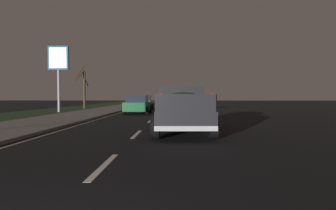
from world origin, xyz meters
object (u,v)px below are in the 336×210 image
(sedan_blue, at_px, (178,101))
(bare_tree_far, at_px, (84,88))
(gas_price_sign, at_px, (58,63))
(sedan_tan, at_px, (143,103))
(sedan_white, at_px, (180,103))
(pickup_truck, at_px, (182,108))
(sedan_green, at_px, (138,104))

(sedan_blue, distance_m, bare_tree_far, 13.41)
(gas_price_sign, bearing_deg, sedan_blue, -37.14)
(sedan_blue, xyz_separation_m, sedan_tan, (-10.17, 3.86, 0.00))
(sedan_blue, bearing_deg, gas_price_sign, 142.86)
(sedan_white, bearing_deg, gas_price_sign, 98.91)
(pickup_truck, bearing_deg, sedan_tan, 10.75)
(sedan_white, distance_m, sedan_green, 5.61)
(sedan_blue, bearing_deg, pickup_truck, 179.72)
(pickup_truck, bearing_deg, gas_price_sign, 36.31)
(pickup_truck, distance_m, bare_tree_far, 25.15)
(pickup_truck, relative_size, sedan_blue, 1.24)
(sedan_green, distance_m, gas_price_sign, 8.87)
(sedan_blue, relative_size, gas_price_sign, 0.72)
(gas_price_sign, distance_m, bare_tree_far, 7.82)
(sedan_green, distance_m, sedan_tan, 7.13)
(sedan_green, height_order, bare_tree_far, bare_tree_far)
(sedan_white, height_order, sedan_tan, same)
(sedan_white, xyz_separation_m, sedan_tan, (2.82, 3.93, 0.00))
(sedan_tan, relative_size, bare_tree_far, 0.88)
(sedan_white, xyz_separation_m, sedan_blue, (12.99, 0.07, 0.00))
(pickup_truck, xyz_separation_m, sedan_tan, (19.59, 3.72, -0.20))
(pickup_truck, xyz_separation_m, bare_tree_far, (22.55, 11.05, 1.46))
(sedan_tan, distance_m, gas_price_sign, 9.40)
(sedan_tan, bearing_deg, gas_price_sign, 122.09)
(sedan_blue, height_order, sedan_tan, same)
(sedan_white, bearing_deg, pickup_truck, 179.27)
(sedan_white, distance_m, gas_price_sign, 11.97)
(sedan_white, relative_size, sedan_blue, 1.01)
(sedan_blue, height_order, gas_price_sign, gas_price_sign)
(sedan_white, relative_size, sedan_green, 1.01)
(sedan_white, relative_size, sedan_tan, 1.00)
(sedan_tan, xyz_separation_m, bare_tree_far, (2.96, 7.33, 1.65))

